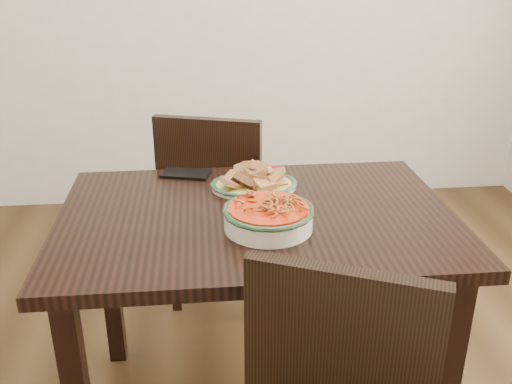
{
  "coord_description": "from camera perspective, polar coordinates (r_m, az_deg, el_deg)",
  "views": [
    {
      "loc": [
        -0.27,
        -1.61,
        1.48
      ],
      "look_at": [
        -0.11,
        -0.06,
        0.81
      ],
      "focal_mm": 40.0,
      "sensor_mm": 36.0,
      "label": 1
    }
  ],
  "objects": [
    {
      "name": "dining_table",
      "position": [
        1.75,
        0.07,
        -5.09
      ],
      "size": [
        1.18,
        0.79,
        0.75
      ],
      "color": "black",
      "rests_on": "ground"
    },
    {
      "name": "chair_far",
      "position": [
        2.4,
        -3.97,
        -0.94
      ],
      "size": [
        0.53,
        0.53,
        0.89
      ],
      "rotation": [
        0.0,
        0.0,
        2.84
      ],
      "color": "black",
      "rests_on": "ground"
    },
    {
      "name": "fish_plate",
      "position": [
        1.86,
        -0.21,
        1.63
      ],
      "size": [
        0.28,
        0.22,
        0.11
      ],
      "color": "beige",
      "rests_on": "dining_table"
    },
    {
      "name": "noodle_bowl",
      "position": [
        1.6,
        1.24,
        -2.21
      ],
      "size": [
        0.26,
        0.26,
        0.08
      ],
      "color": "beige",
      "rests_on": "dining_table"
    },
    {
      "name": "smartphone",
      "position": [
        2.0,
        -7.02,
        1.82
      ],
      "size": [
        0.18,
        0.13,
        0.01
      ],
      "primitive_type": "cube",
      "rotation": [
        0.0,
        0.0,
        -0.28
      ],
      "color": "black",
      "rests_on": "dining_table"
    },
    {
      "name": "napkin",
      "position": [
        2.0,
        0.66,
        2.04
      ],
      "size": [
        0.17,
        0.16,
        0.01
      ],
      "primitive_type": "cube",
      "rotation": [
        0.0,
        0.0,
        -0.46
      ],
      "color": "maroon",
      "rests_on": "dining_table"
    }
  ]
}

